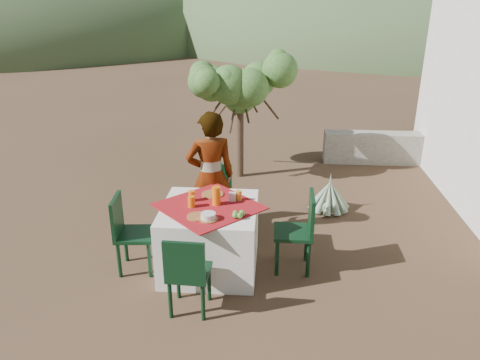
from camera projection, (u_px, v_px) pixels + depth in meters
name	position (u px, v px, depth m)	size (l,w,h in m)	color
ground	(154.00, 252.00, 5.60)	(160.00, 160.00, 0.00)	#39291A
table	(210.00, 237.00, 5.15)	(1.30, 1.30, 0.76)	white
chair_far	(215.00, 194.00, 6.02)	(0.42, 0.42, 0.84)	black
chair_near	(187.00, 272.00, 4.36)	(0.40, 0.40, 0.84)	black
chair_left	(128.00, 230.00, 5.08)	(0.44, 0.44, 0.88)	black
chair_right	(300.00, 228.00, 5.09)	(0.42, 0.42, 0.90)	black
person	(211.00, 177.00, 5.66)	(0.59, 0.39, 1.62)	#8C6651
shrub_tree	(244.00, 91.00, 7.39)	(1.54, 1.51, 1.81)	#403220
agave	(329.00, 196.00, 6.59)	(0.59, 0.59, 0.63)	gray
stone_wall	(397.00, 148.00, 8.38)	(2.60, 0.35, 0.55)	gray
hill_near_left	(14.00, 32.00, 34.56)	(40.00, 40.00, 16.00)	#354F2C
hill_near_right	(408.00, 29.00, 38.01)	(48.00, 48.00, 20.00)	#354F2C
hill_far_center	(230.00, 17.00, 53.91)	(60.00, 60.00, 24.00)	slate
plate_far	(212.00, 194.00, 5.28)	(0.25, 0.25, 0.01)	brown
plate_near	(197.00, 216.00, 4.76)	(0.22, 0.22, 0.01)	brown
glass_far	(192.00, 196.00, 5.11)	(0.07, 0.07, 0.11)	orange
glass_near	(191.00, 202.00, 4.96)	(0.08, 0.08, 0.12)	orange
juice_pitcher	(216.00, 196.00, 5.00)	(0.09, 0.09, 0.20)	orange
bowl_plate	(208.00, 219.00, 4.71)	(0.20, 0.20, 0.01)	brown
white_bowl	(208.00, 216.00, 4.69)	(0.15, 0.15, 0.06)	silver
jar_left	(239.00, 196.00, 5.13)	(0.06, 0.06, 0.10)	orange
jar_right	(239.00, 195.00, 5.13)	(0.07, 0.07, 0.11)	orange
napkin_holder	(232.00, 197.00, 5.10)	(0.08, 0.04, 0.10)	silver
fruit_cluster	(238.00, 214.00, 4.74)	(0.13, 0.12, 0.06)	#528430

